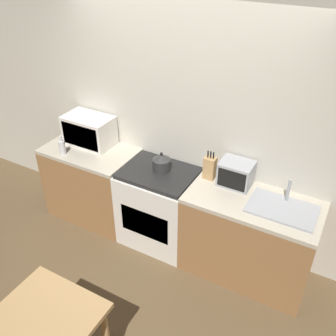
# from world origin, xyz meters

# --- Properties ---
(ground_plane) EXTENTS (16.00, 16.00, 0.00)m
(ground_plane) POSITION_xyz_m (0.00, 0.00, 0.00)
(ground_plane) COLOR brown
(wall_back) EXTENTS (10.00, 0.06, 2.60)m
(wall_back) POSITION_xyz_m (0.00, 1.04, 1.30)
(wall_back) COLOR beige
(wall_back) RESTS_ON ground_plane
(counter_left_run) EXTENTS (1.03, 0.62, 0.90)m
(counter_left_run) POSITION_xyz_m (-1.00, 0.70, 0.45)
(counter_left_run) COLOR olive
(counter_left_run) RESTS_ON ground_plane
(counter_right_run) EXTENTS (1.22, 0.62, 0.90)m
(counter_right_run) POSITION_xyz_m (0.90, 0.70, 0.45)
(counter_right_run) COLOR olive
(counter_right_run) RESTS_ON ground_plane
(stove_range) EXTENTS (0.77, 0.62, 0.90)m
(stove_range) POSITION_xyz_m (-0.10, 0.70, 0.45)
(stove_range) COLOR silver
(stove_range) RESTS_ON ground_plane
(kettle) EXTENTS (0.18, 0.18, 0.20)m
(kettle) POSITION_xyz_m (-0.09, 0.75, 0.99)
(kettle) COLOR #2D2D2D
(kettle) RESTS_ON stove_range
(microwave) EXTENTS (0.54, 0.33, 0.33)m
(microwave) POSITION_xyz_m (-1.06, 0.82, 1.07)
(microwave) COLOR silver
(microwave) RESTS_ON counter_left_run
(bottle) EXTENTS (0.07, 0.07, 0.22)m
(bottle) POSITION_xyz_m (-1.18, 0.50, 0.98)
(bottle) COLOR silver
(bottle) RESTS_ON counter_left_run
(knife_block) EXTENTS (0.11, 0.09, 0.30)m
(knife_block) POSITION_xyz_m (0.39, 0.85, 1.02)
(knife_block) COLOR tan
(knife_block) RESTS_ON counter_right_run
(toaster_oven) EXTENTS (0.31, 0.25, 0.24)m
(toaster_oven) POSITION_xyz_m (0.65, 0.87, 1.02)
(toaster_oven) COLOR #999BA0
(toaster_oven) RESTS_ON counter_right_run
(sink_basin) EXTENTS (0.59, 0.38, 0.24)m
(sink_basin) POSITION_xyz_m (1.15, 0.71, 0.91)
(sink_basin) COLOR #999BA0
(sink_basin) RESTS_ON counter_right_run
(dining_table) EXTENTS (0.71, 0.63, 0.76)m
(dining_table) POSITION_xyz_m (0.01, -1.03, 0.63)
(dining_table) COLOR tan
(dining_table) RESTS_ON ground_plane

